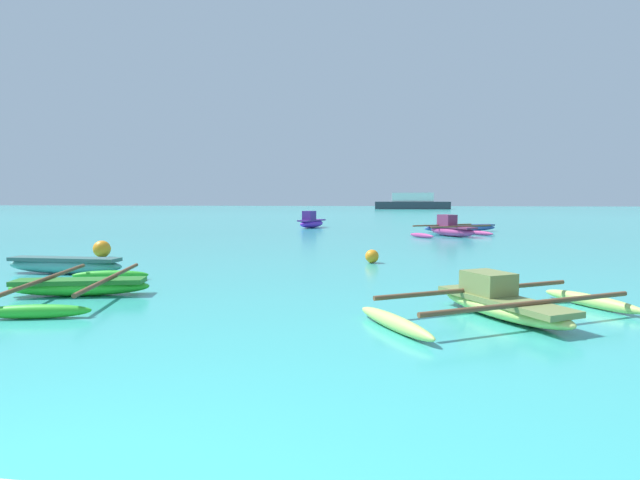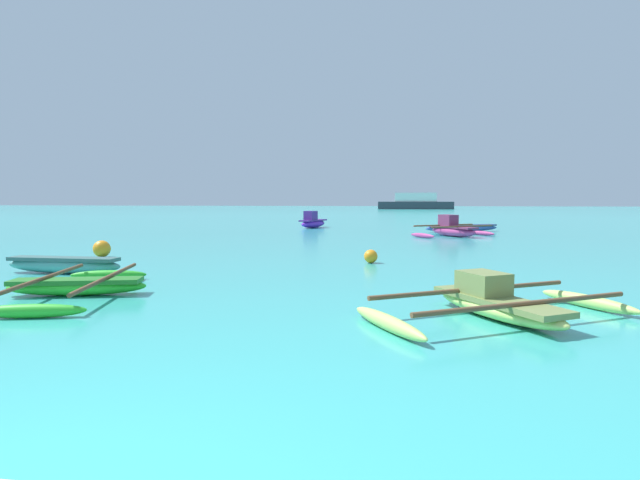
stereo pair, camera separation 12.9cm
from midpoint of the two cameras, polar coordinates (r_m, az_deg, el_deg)
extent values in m
ellipsoid|color=purple|center=(29.10, -1.08, 1.88)|extent=(1.49, 2.54, 0.47)
cube|color=#4C2680|center=(29.09, -1.08, 2.26)|extent=(1.39, 2.35, 0.08)
cube|color=#4C2680|center=(28.82, -1.38, 2.83)|extent=(0.77, 0.85, 0.52)
ellipsoid|color=#B93B80|center=(23.05, 14.70, 0.97)|extent=(2.08, 2.59, 0.46)
cube|color=#722D53|center=(23.04, 14.71, 1.44)|extent=(1.94, 2.40, 0.08)
cube|color=#722D53|center=(23.28, 14.17, 2.21)|extent=(0.89, 0.94, 0.51)
cylinder|color=brown|center=(22.59, 15.74, 1.51)|extent=(2.84, 2.01, 0.07)
cylinder|color=brown|center=(23.50, 13.72, 1.67)|extent=(2.84, 2.01, 0.07)
ellipsoid|color=#B93B80|center=(24.23, 17.70, 0.77)|extent=(1.06, 1.40, 0.20)
ellipsoid|color=#B93B80|center=(21.96, 11.37, 0.52)|extent=(1.06, 1.40, 0.20)
ellipsoid|color=#BFDA6A|center=(7.50, 19.65, -7.27)|extent=(1.74, 2.37, 0.29)
cube|color=olive|center=(7.48, 19.67, -6.48)|extent=(1.62, 2.19, 0.08)
cube|color=olive|center=(7.67, 18.20, -4.66)|extent=(0.79, 0.84, 0.32)
cylinder|color=brown|center=(7.09, 22.63, -6.69)|extent=(3.06, 1.84, 0.07)
cylinder|color=brown|center=(7.87, 17.04, -5.43)|extent=(3.06, 1.84, 0.07)
ellipsoid|color=#BFDA6A|center=(8.77, 28.21, -6.15)|extent=(1.05, 1.60, 0.20)
ellipsoid|color=#BFDA6A|center=(6.49, 7.92, -9.31)|extent=(1.05, 1.60, 0.20)
ellipsoid|color=#4463B8|center=(26.52, 15.62, 1.32)|extent=(3.95, 2.10, 0.37)
cube|color=navy|center=(26.51, 15.62, 1.63)|extent=(3.64, 1.95, 0.08)
ellipsoid|color=teal|center=(12.56, -27.41, -2.61)|extent=(2.77, 0.52, 0.37)
cube|color=#39625F|center=(12.54, -27.43, -1.96)|extent=(2.55, 0.49, 0.08)
ellipsoid|color=green|center=(9.63, -26.11, -4.88)|extent=(2.40, 1.03, 0.29)
cube|color=#277324|center=(9.61, -26.13, -4.26)|extent=(2.21, 0.97, 0.08)
cylinder|color=brown|center=(9.43, -23.13, -3.95)|extent=(0.86, 3.27, 0.07)
cylinder|color=brown|center=(9.80, -29.05, -3.85)|extent=(0.86, 3.27, 0.07)
ellipsoid|color=green|center=(11.20, -23.13, -3.72)|extent=(1.54, 0.56, 0.20)
ellipsoid|color=green|center=(8.11, -30.21, -7.08)|extent=(1.54, 0.56, 0.20)
sphere|color=orange|center=(13.08, 5.68, -1.86)|extent=(0.35, 0.35, 0.35)
sphere|color=orange|center=(15.59, -23.88, -0.94)|extent=(0.49, 0.49, 0.49)
cube|color=#2D333D|center=(85.45, 10.45, 3.92)|extent=(12.40, 2.73, 1.24)
cube|color=white|center=(85.45, 10.47, 4.83)|extent=(6.82, 2.32, 1.49)
camera|label=1|loc=(0.06, -90.21, -0.02)|focal=28.00mm
camera|label=2|loc=(0.06, 89.79, 0.02)|focal=28.00mm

